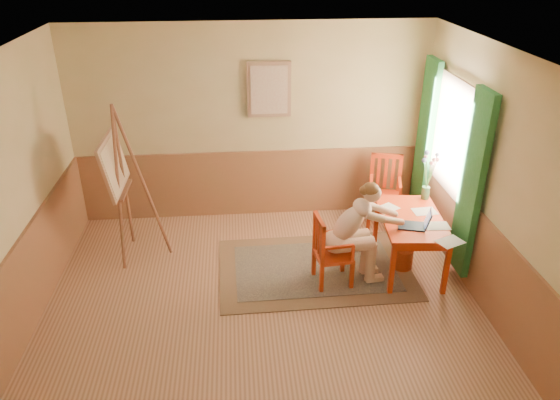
{
  "coord_description": "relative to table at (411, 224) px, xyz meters",
  "views": [
    {
      "loc": [
        -0.23,
        -4.82,
        3.77
      ],
      "look_at": [
        0.25,
        0.55,
        1.05
      ],
      "focal_mm": 33.63,
      "sensor_mm": 36.0,
      "label": 1
    }
  ],
  "objects": [
    {
      "name": "room",
      "position": [
        -1.86,
        -0.6,
        0.77
      ],
      "size": [
        5.04,
        4.54,
        2.84
      ],
      "color": "tan",
      "rests_on": "ground"
    },
    {
      "name": "wainscot",
      "position": [
        -1.86,
        0.2,
        -0.13
      ],
      "size": [
        5.0,
        4.5,
        1.0
      ],
      "color": "#996341",
      "rests_on": "room"
    },
    {
      "name": "window",
      "position": [
        0.55,
        0.5,
        0.71
      ],
      "size": [
        0.12,
        2.01,
        2.2
      ],
      "color": "white",
      "rests_on": "room"
    },
    {
      "name": "wall_portrait",
      "position": [
        -1.61,
        1.61,
        1.27
      ],
      "size": [
        0.6,
        0.05,
        0.76
      ],
      "color": "tan",
      "rests_on": "room"
    },
    {
      "name": "rug",
      "position": [
        -1.16,
        0.05,
        -0.62
      ],
      "size": [
        2.43,
        1.64,
        0.02
      ],
      "color": "#8C7251",
      "rests_on": "room"
    },
    {
      "name": "table",
      "position": [
        0.0,
        0.0,
        0.0
      ],
      "size": [
        0.82,
        1.26,
        0.72
      ],
      "color": "red",
      "rests_on": "room"
    },
    {
      "name": "chair_left",
      "position": [
        -1.04,
        -0.24,
        -0.18
      ],
      "size": [
        0.46,
        0.44,
        0.9
      ],
      "color": "red",
      "rests_on": "room"
    },
    {
      "name": "chair_back",
      "position": [
        -0.0,
        1.17,
        -0.12
      ],
      "size": [
        0.55,
        0.56,
        1.02
      ],
      "color": "red",
      "rests_on": "room"
    },
    {
      "name": "figure",
      "position": [
        -0.75,
        -0.22,
        0.08
      ],
      "size": [
        0.98,
        0.46,
        1.29
      ],
      "color": "beige",
      "rests_on": "room"
    },
    {
      "name": "laptop",
      "position": [
        -0.03,
        -0.24,
        0.13
      ],
      "size": [
        0.41,
        0.31,
        0.22
      ],
      "color": "#1E2338",
      "rests_on": "table"
    },
    {
      "name": "papers",
      "position": [
        0.1,
        -0.12,
        0.09
      ],
      "size": [
        0.84,
        1.16,
        0.0
      ],
      "color": "white",
      "rests_on": "table"
    },
    {
      "name": "vase",
      "position": [
        0.33,
        0.49,
        0.38
      ],
      "size": [
        0.3,
        0.3,
        0.63
      ],
      "color": "#3F724C",
      "rests_on": "table"
    },
    {
      "name": "wastebasket",
      "position": [
        -0.06,
        -0.01,
        -0.49
      ],
      "size": [
        0.27,
        0.27,
        0.27
      ],
      "primitive_type": "cylinder",
      "rotation": [
        0.0,
        0.0,
        0.08
      ],
      "color": "#B9421E",
      "rests_on": "room"
    },
    {
      "name": "easel",
      "position": [
        -3.55,
        0.62,
        0.58
      ],
      "size": [
        0.68,
        0.9,
        2.04
      ],
      "color": "#93593B",
      "rests_on": "room"
    }
  ]
}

